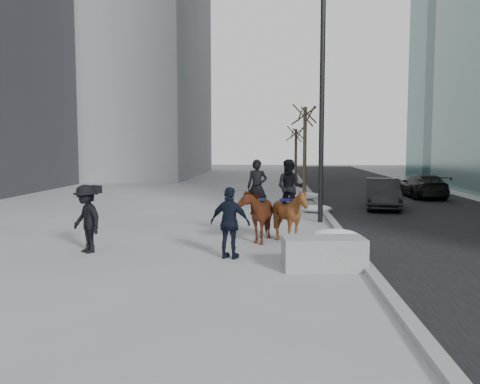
# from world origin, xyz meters

# --- Properties ---
(ground) EXTENTS (120.00, 120.00, 0.00)m
(ground) POSITION_xyz_m (0.00, 0.00, 0.00)
(ground) COLOR gray
(ground) RESTS_ON ground
(road) EXTENTS (8.00, 90.00, 0.01)m
(road) POSITION_xyz_m (7.00, 10.00, 0.01)
(road) COLOR black
(road) RESTS_ON ground
(curb) EXTENTS (0.25, 90.00, 0.12)m
(curb) POSITION_xyz_m (3.00, 10.00, 0.06)
(curb) COLOR gray
(curb) RESTS_ON ground
(planter) EXTENTS (1.88, 1.07, 0.72)m
(planter) POSITION_xyz_m (2.03, -1.21, 0.36)
(planter) COLOR gray
(planter) RESTS_ON ground
(car_near) EXTENTS (2.01, 4.14, 1.31)m
(car_near) POSITION_xyz_m (5.68, 9.94, 0.65)
(car_near) COLOR black
(car_near) RESTS_ON ground
(car_far) EXTENTS (1.91, 4.39, 1.26)m
(car_far) POSITION_xyz_m (8.73, 14.80, 0.63)
(car_far) COLOR black
(car_far) RESTS_ON ground
(tree_near) EXTENTS (1.20, 1.20, 5.10)m
(tree_near) POSITION_xyz_m (2.40, 12.15, 2.55)
(tree_near) COLOR #372C20
(tree_near) RESTS_ON ground
(tree_far) EXTENTS (1.20, 1.20, 4.28)m
(tree_far) POSITION_xyz_m (2.40, 21.87, 2.14)
(tree_far) COLOR #3C2F23
(tree_far) RESTS_ON ground
(mounted_left) EXTENTS (1.04, 1.91, 2.36)m
(mounted_left) POSITION_xyz_m (0.43, 2.11, 0.88)
(mounted_left) COLOR #4B250F
(mounted_left) RESTS_ON ground
(mounted_right) EXTENTS (1.54, 1.65, 2.36)m
(mounted_right) POSITION_xyz_m (1.37, 1.92, 0.95)
(mounted_right) COLOR #4B280F
(mounted_right) RESTS_ON ground
(feeder) EXTENTS (1.11, 1.01, 1.75)m
(feeder) POSITION_xyz_m (-0.14, -0.27, 0.88)
(feeder) COLOR black
(feeder) RESTS_ON ground
(camera_crew) EXTENTS (1.28, 1.24, 1.75)m
(camera_crew) POSITION_xyz_m (-3.89, 0.19, 0.89)
(camera_crew) COLOR black
(camera_crew) RESTS_ON ground
(lamppost) EXTENTS (0.25, 1.88, 9.09)m
(lamppost) POSITION_xyz_m (2.60, 5.71, 4.99)
(lamppost) COLOR black
(lamppost) RESTS_ON ground
(snow_piles) EXTENTS (1.43, 12.06, 0.36)m
(snow_piles) POSITION_xyz_m (2.70, 8.39, 0.17)
(snow_piles) COLOR silver
(snow_piles) RESTS_ON ground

